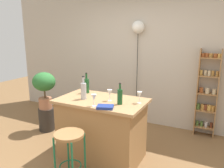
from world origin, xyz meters
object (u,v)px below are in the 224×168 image
Objects in this scene: cookbook at (105,107)px; pendant_globe_light at (138,28)px; potted_plant at (44,85)px; bottle_vinegar at (84,90)px; plant_stool at (47,119)px; bar_stool at (70,145)px; wine_glass_center at (94,98)px; bottle_soda_blue at (120,96)px; wine_glass_right at (110,93)px; bottle_spirits_clear at (87,85)px; spice_shelf at (207,93)px; wine_glass_left at (140,95)px.

cookbook is 0.10× the size of pendant_globe_light.
bottle_vinegar is at bearing -20.68° from potted_plant.
bar_stool is at bearing -37.57° from plant_stool.
wine_glass_center is at bearing -23.88° from plant_stool.
bottle_vinegar reaches higher than wine_glass_center.
bottle_soda_blue is 1.81× the size of wine_glass_right.
plant_stool is at bearing 171.99° from bottle_spirits_clear.
spice_shelf reaches higher than bottle_spirits_clear.
wine_glass_left is at bearing 11.53° from wine_glass_right.
wine_glass_center is (0.30, -0.21, -0.01)m from bottle_vinegar.
spice_shelf is 2.16m from bottle_spirits_clear.
potted_plant is (0.00, 0.00, 0.68)m from plant_stool.
bottle_soda_blue reaches higher than potted_plant.
pendant_globe_light is (1.41, 1.18, 1.73)m from plant_stool.
spice_shelf is 1.93m from wine_glass_right.
potted_plant is 1.82m from bottle_soda_blue.
wine_glass_center is at bearing -125.41° from spice_shelf.
plant_stool is 2.53m from pendant_globe_light.
plant_stool is 2.11× the size of cookbook.
pendant_globe_light is (-1.36, 0.04, 1.14)m from spice_shelf.
bar_stool is 1.73m from plant_stool.
cookbook is (-0.10, -0.24, -0.09)m from bottle_soda_blue.
cookbook is at bearing -121.46° from spice_shelf.
bottle_spirits_clear is (1.04, -0.15, 0.82)m from plant_stool.
bottle_spirits_clear is 0.68m from wine_glass_center.
potted_plant is 2.01m from wine_glass_left.
bottle_soda_blue is (0.72, -0.28, -0.01)m from bottle_spirits_clear.
plant_stool is 2.70× the size of wine_glass_left.
plant_stool is 0.63× the size of potted_plant.
bar_stool is 0.65m from cookbook.
wine_glass_right reaches higher than bar_stool.
wine_glass_left is at bearing 38.14° from wine_glass_center.
pendant_globe_light is (-0.16, 1.54, 0.92)m from wine_glass_right.
wine_glass_right reaches higher than plant_stool.
wine_glass_left is 0.43m from wine_glass_right.
bottle_vinegar is 1.88m from pendant_globe_light.
pendant_globe_light is at bearing 82.21° from bottle_vinegar.
wine_glass_right is (0.21, 0.69, 0.53)m from bar_stool.
bottle_soda_blue is at bearing -21.47° from bottle_spirits_clear.
plant_stool is 1.34m from bottle_spirits_clear.
potted_plant is at bearing 159.32° from bottle_vinegar.
wine_glass_center is at bearing -141.86° from wine_glass_left.
wine_glass_right is (-0.19, 0.07, 0.00)m from bottle_soda_blue.
potted_plant is 1.28m from bottle_vinegar.
spice_shelf is at bearing 45.08° from bottle_vinegar.
wine_glass_left is 0.08× the size of pendant_globe_light.
pendant_globe_light reaches higher than bottle_spirits_clear.
wine_glass_left is at bearing 31.03° from cookbook.
pendant_globe_light is at bearing 77.91° from cookbook.
bottle_vinegar is 0.37m from wine_glass_center.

